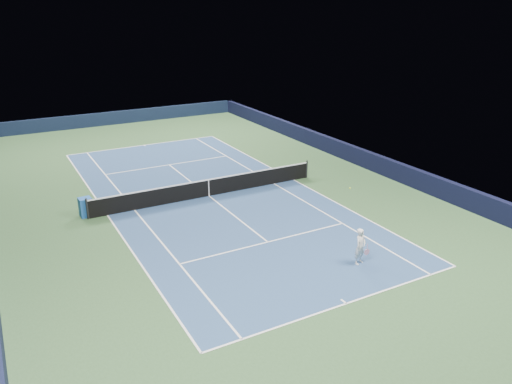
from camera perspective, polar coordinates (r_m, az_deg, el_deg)
ground at (r=27.29m, az=-5.39°, el=-0.47°), size 40.00×40.00×0.00m
wall_far at (r=45.34m, az=-15.67°, el=8.18°), size 22.00×0.35×1.10m
wall_right at (r=32.66m, az=12.26°, el=3.76°), size 0.35×40.00×1.10m
court_surface at (r=27.28m, az=-5.39°, el=-0.46°), size 10.97×23.77×0.01m
baseline_far at (r=37.98m, az=-12.67°, el=5.25°), size 10.97×0.08×0.00m
baseline_near at (r=18.13m, az=10.29°, el=-12.43°), size 10.97×0.08×0.00m
sideline_doubles_right at (r=29.73m, az=4.33°, el=1.39°), size 0.08×23.77×0.00m
sideline_doubles_left at (r=25.79m, az=-16.62°, el=-2.56°), size 0.08×23.77×0.00m
sideline_singles_right at (r=29.04m, az=2.05°, el=0.97°), size 0.08×23.77×0.00m
sideline_singles_left at (r=26.06m, az=-13.70°, el=-2.01°), size 0.08×23.77×0.00m
service_line_far at (r=32.94m, az=-9.89°, el=3.09°), size 8.23×0.08×0.00m
service_line_near at (r=22.03m, az=1.36°, el=-5.73°), size 8.23×0.08×0.00m
center_service_line at (r=27.28m, az=-5.39°, el=-0.45°), size 0.08×12.80×0.00m
center_mark_far at (r=37.84m, az=-12.60°, el=5.20°), size 0.08×0.30×0.00m
center_mark_near at (r=18.23m, az=9.99°, el=-12.21°), size 0.08×0.30×0.00m
tennis_net at (r=27.11m, az=-5.43°, el=0.53°), size 12.90×0.10×1.07m
sponsor_cube at (r=25.83m, az=-18.88°, el=-1.65°), size 0.64×0.57×0.96m
tennis_player at (r=20.41m, az=11.84°, el=-6.10°), size 0.78×1.29×2.93m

